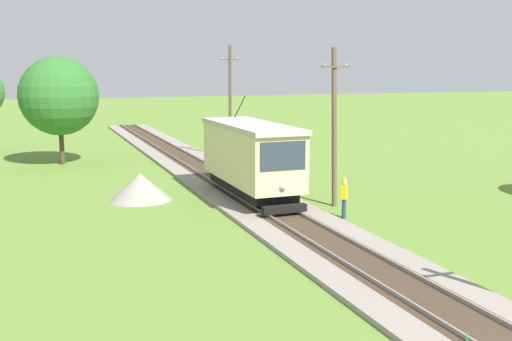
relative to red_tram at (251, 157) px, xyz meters
The scene contains 6 objects.
red_tram is the anchor object (origin of this frame).
utility_pole_near_tram 4.36m from the red_tram, 35.63° to the right, with size 1.40×0.61×7.42m.
utility_pole_mid 13.76m from the red_tram, 76.02° to the left, with size 1.40×0.44×8.05m.
gravel_pile 5.68m from the red_tram, 158.64° to the left, with size 3.07×3.07×1.36m, color gray.
track_worker 5.54m from the red_tram, 61.48° to the right, with size 0.43×0.44×1.78m.
tree_right_near 17.30m from the red_tram, 118.45° to the left, with size 5.25×5.25×7.25m.
Camera 1 is at (-9.86, -7.57, 6.42)m, focal length 41.64 mm.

